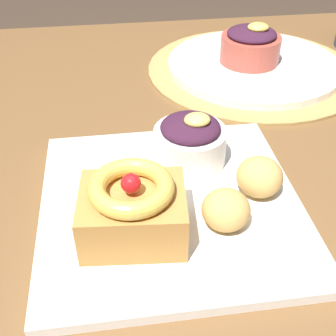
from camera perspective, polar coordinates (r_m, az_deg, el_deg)
dining_table at (r=0.63m, az=3.04°, el=-4.21°), size 1.25×0.93×0.73m
woven_placemat at (r=0.77m, az=11.00°, el=12.47°), size 0.35×0.35×0.00m
front_plate at (r=0.47m, az=0.34°, el=-4.75°), size 0.27×0.27×0.01m
cake_slice at (r=0.41m, az=-4.63°, el=-5.30°), size 0.10×0.09×0.07m
berry_ramekin at (r=0.50m, az=2.89°, el=3.47°), size 0.08×0.08×0.07m
fritter_front at (r=0.43m, az=8.12°, el=-5.34°), size 0.05×0.05×0.04m
fritter_middle at (r=0.47m, az=11.83°, el=-1.12°), size 0.05×0.05×0.04m
back_plate at (r=0.77m, az=11.07°, el=13.04°), size 0.29×0.29×0.01m
back_ramekin at (r=0.76m, az=10.71°, el=15.46°), size 0.10×0.10×0.07m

